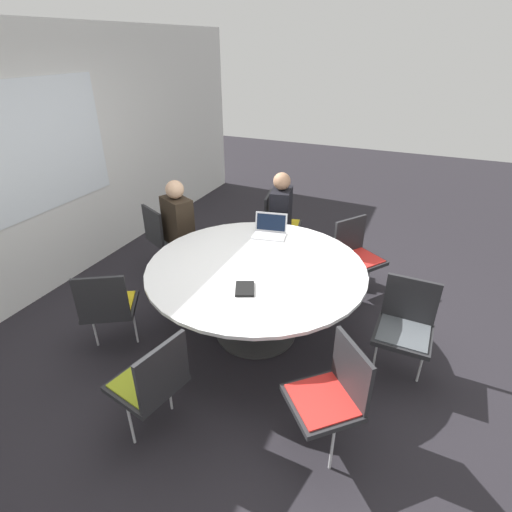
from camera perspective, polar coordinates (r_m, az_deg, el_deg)
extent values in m
plane|color=black|center=(3.96, 0.00, -10.82)|extent=(16.00, 16.00, 0.00)
cube|color=silver|center=(4.77, -28.68, 11.02)|extent=(8.00, 0.06, 2.70)
cube|color=white|center=(4.70, -28.96, 13.30)|extent=(1.80, 0.01, 1.30)
cylinder|color=#333333|center=(3.95, 0.00, -10.71)|extent=(0.77, 0.77, 0.02)
cylinder|color=#333333|center=(3.73, 0.00, -6.45)|extent=(0.17, 0.17, 0.69)
cylinder|color=white|center=(3.54, 0.00, -1.64)|extent=(1.94, 1.94, 0.03)
cube|color=#262628|center=(5.09, 3.92, 4.22)|extent=(0.51, 0.50, 0.04)
cube|color=gold|center=(5.08, 3.93, 4.49)|extent=(0.45, 0.44, 0.01)
cube|color=#262628|center=(5.03, 1.79, 6.71)|extent=(0.42, 0.11, 0.40)
cylinder|color=silver|center=(5.34, 4.15, 2.82)|extent=(0.02, 0.02, 0.40)
cylinder|color=silver|center=(5.02, 3.51, 1.09)|extent=(0.02, 0.02, 0.40)
cube|color=#262628|center=(4.88, -12.18, 2.52)|extent=(0.57, 0.58, 0.04)
cube|color=#4C5156|center=(4.87, -12.22, 2.79)|extent=(0.50, 0.51, 0.01)
cube|color=#262628|center=(4.71, -14.52, 4.24)|extent=(0.21, 0.39, 0.40)
cylinder|color=silver|center=(5.12, -12.91, 0.95)|extent=(0.02, 0.02, 0.40)
cylinder|color=silver|center=(4.84, -10.88, -0.55)|extent=(0.02, 0.02, 0.40)
cube|color=#262628|center=(3.79, -20.07, -6.80)|extent=(0.59, 0.59, 0.04)
cube|color=gold|center=(3.78, -20.13, -6.48)|extent=(0.52, 0.52, 0.01)
cube|color=#262628|center=(3.52, -21.23, -5.68)|extent=(0.24, 0.37, 0.40)
cylinder|color=silver|center=(3.97, -22.10, -9.51)|extent=(0.02, 0.02, 0.40)
cylinder|color=silver|center=(3.88, -16.91, -9.39)|extent=(0.02, 0.02, 0.40)
cube|color=#262628|center=(2.98, -15.33, -17.09)|extent=(0.52, 0.50, 0.04)
cube|color=olive|center=(2.96, -15.39, -16.74)|extent=(0.45, 0.44, 0.01)
cube|color=#262628|center=(2.72, -13.14, -15.74)|extent=(0.42, 0.11, 0.40)
cylinder|color=silver|center=(3.08, -17.47, -21.78)|extent=(0.02, 0.02, 0.40)
cylinder|color=silver|center=(3.21, -12.27, -18.16)|extent=(0.02, 0.02, 0.40)
cube|color=#262628|center=(2.80, 9.36, -19.93)|extent=(0.61, 0.61, 0.04)
cube|color=red|center=(2.79, 9.40, -19.57)|extent=(0.54, 0.53, 0.01)
cube|color=#262628|center=(2.73, 13.50, -15.58)|extent=(0.33, 0.31, 0.40)
cylinder|color=silver|center=(2.88, 10.81, -25.33)|extent=(0.02, 0.02, 0.40)
cylinder|color=silver|center=(3.07, 7.37, -20.38)|extent=(0.02, 0.02, 0.40)
cube|color=#262628|center=(3.46, 20.25, -10.56)|extent=(0.43, 0.45, 0.04)
cube|color=#4C5156|center=(3.45, 20.32, -10.22)|extent=(0.38, 0.40, 0.01)
cube|color=#262628|center=(3.50, 21.25, -5.86)|extent=(0.04, 0.42, 0.40)
cylinder|color=silver|center=(3.61, 22.54, -13.90)|extent=(0.02, 0.02, 0.40)
cylinder|color=silver|center=(3.61, 16.78, -12.70)|extent=(0.02, 0.02, 0.40)
cube|color=#262628|center=(4.42, 14.62, -0.65)|extent=(0.60, 0.60, 0.04)
cube|color=red|center=(4.41, 14.66, -0.35)|extent=(0.53, 0.53, 0.01)
cube|color=#262628|center=(4.44, 13.22, 2.88)|extent=(0.36, 0.27, 0.40)
cylinder|color=silver|center=(4.65, 15.88, -2.47)|extent=(0.02, 0.02, 0.40)
cylinder|color=silver|center=(4.42, 12.60, -3.76)|extent=(0.02, 0.02, 0.40)
cylinder|color=black|center=(5.03, 4.70, 1.33)|extent=(0.10, 0.10, 0.44)
cylinder|color=black|center=(4.87, 4.39, 0.39)|extent=(0.10, 0.10, 0.44)
cube|color=black|center=(4.75, 3.58, 6.31)|extent=(0.40, 0.29, 0.55)
sphere|color=#A87A5B|center=(4.62, 3.72, 10.61)|extent=(0.20, 0.20, 0.20)
cylinder|color=#2D2319|center=(4.89, -10.08, 0.15)|extent=(0.10, 0.10, 0.44)
cylinder|color=#2D2319|center=(4.75, -8.96, -0.64)|extent=(0.10, 0.10, 0.44)
cube|color=#2D2319|center=(4.56, -11.09, 4.85)|extent=(0.36, 0.42, 0.55)
sphere|color=tan|center=(4.43, -11.54, 9.30)|extent=(0.20, 0.20, 0.20)
cube|color=silver|center=(4.07, 1.89, 2.91)|extent=(0.27, 0.36, 0.02)
cube|color=silver|center=(4.11, 2.18, 4.86)|extent=(0.11, 0.33, 0.20)
cube|color=black|center=(4.11, 2.16, 4.83)|extent=(0.09, 0.30, 0.17)
cube|color=black|center=(3.20, -1.61, -4.70)|extent=(0.25, 0.22, 0.02)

